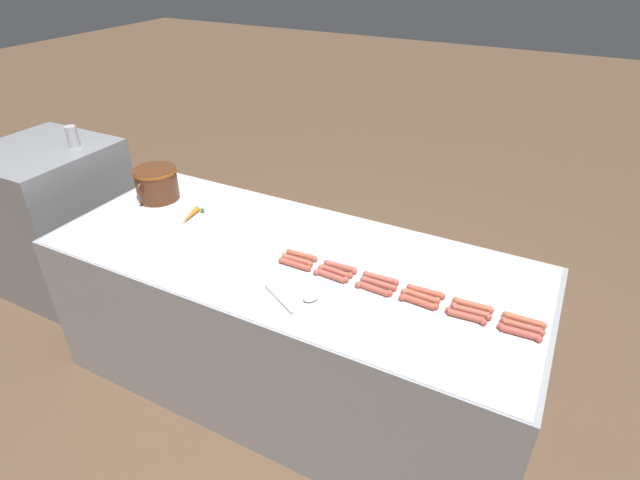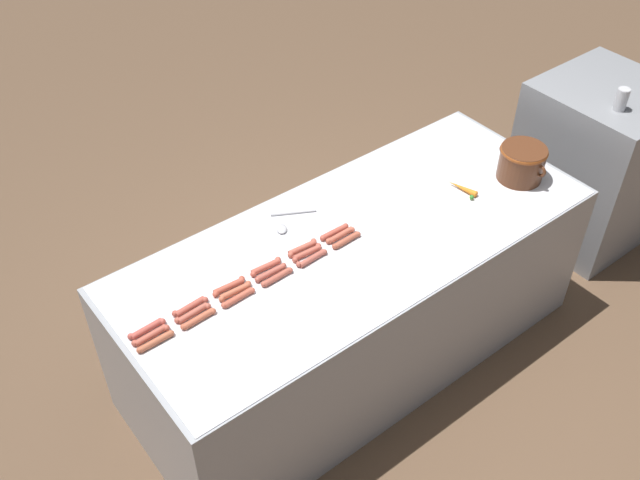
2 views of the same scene
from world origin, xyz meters
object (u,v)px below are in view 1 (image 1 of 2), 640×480
hot_dog_7 (471,311)px  hot_dog_15 (381,279)px  hot_dog_1 (466,316)px  hot_dog_9 (378,284)px  hot_dog_13 (473,305)px  hot_dog_12 (524,320)px  hot_dog_6 (522,326)px  hot_dog_11 (297,260)px  hot_dog_8 (421,296)px  hot_dog_3 (374,289)px  soda_can (72,136)px  hot_dog_10 (335,271)px  hot_dog_2 (419,302)px  hot_dog_4 (331,276)px  hot_dog_0 (520,332)px  hot_dog_17 (302,255)px  hot_dog_5 (295,264)px  serving_spoon (300,298)px  back_cabinet (59,220)px  hot_dog_14 (426,291)px  bean_pot (157,182)px  carrot (190,216)px  hot_dog_16 (340,267)px

hot_dog_7 → hot_dog_15: (0.04, 0.40, 0.00)m
hot_dog_1 → hot_dog_9: 0.38m
hot_dog_13 → hot_dog_15: size_ratio=1.00×
hot_dog_1 → hot_dog_12: (0.08, -0.20, 0.00)m
hot_dog_6 → hot_dog_11: (-0.00, 0.98, 0.00)m
hot_dog_1 → hot_dog_8: bearing=78.3°
hot_dog_3 → soda_can: soda_can is taller
hot_dog_10 → hot_dog_2: bearing=-95.3°
hot_dog_4 → hot_dog_6: 0.79m
hot_dog_0 → hot_dog_1: (0.00, 0.20, 0.00)m
hot_dog_8 → hot_dog_17: same height
hot_dog_7 → soda_can: bearing=84.1°
hot_dog_0 → hot_dog_5: size_ratio=1.00×
hot_dog_15 → serving_spoon: hot_dog_15 is taller
hot_dog_8 → hot_dog_15: same height
hot_dog_7 → hot_dog_12: size_ratio=1.00×
hot_dog_4 → hot_dog_10: (0.04, -0.00, 0.00)m
hot_dog_2 → hot_dog_15: same height
back_cabinet → hot_dog_0: bearing=-93.3°
hot_dog_4 → hot_dog_5: size_ratio=1.00×
hot_dog_14 → bean_pot: bean_pot is taller
hot_dog_14 → carrot: size_ratio=0.91×
hot_dog_7 → hot_dog_11: same height
hot_dog_11 → hot_dog_8: bearing=-89.6°
hot_dog_5 → hot_dog_15: bearing=-78.6°
hot_dog_9 → hot_dog_16: size_ratio=1.00×
hot_dog_12 → bean_pot: size_ratio=0.56×
hot_dog_10 → hot_dog_13: size_ratio=1.00×
hot_dog_16 → hot_dog_4: bearing=175.1°
hot_dog_1 → hot_dog_10: (0.04, 0.58, 0.00)m
hot_dog_7 → hot_dog_8: bearing=89.5°
back_cabinet → hot_dog_17: (-0.08, -1.88, 0.34)m
hot_dog_10 → hot_dog_16: 0.04m
back_cabinet → hot_dog_12: bearing=-91.7°
hot_dog_6 → hot_dog_12: (0.04, -0.00, 0.00)m
hot_dog_6 → hot_dog_15: same height
carrot → serving_spoon: bearing=-111.4°
hot_dog_1 → hot_dog_7: bearing=-14.7°
carrot → soda_can: 1.04m
hot_dog_13 → hot_dog_16: (-0.00, 0.59, 0.00)m
hot_dog_14 → hot_dog_15: 0.20m
hot_dog_5 → soda_can: 1.75m
hot_dog_1 → serving_spoon: hot_dog_1 is taller
hot_dog_14 → serving_spoon: (-0.27, 0.44, -0.01)m
hot_dog_13 → hot_dog_15: 0.39m
hot_dog_11 → hot_dog_12: size_ratio=1.00×
hot_dog_6 → hot_dog_16: 0.78m
hot_dog_14 → hot_dog_10: bearing=96.5°
hot_dog_5 → bean_pot: bean_pot is taller
hot_dog_17 → carrot: (0.06, 0.70, 0.00)m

